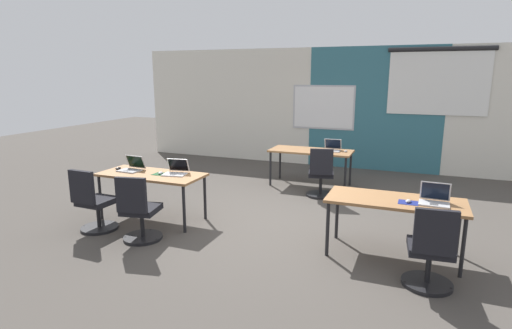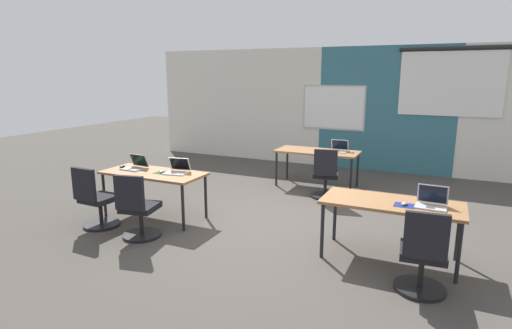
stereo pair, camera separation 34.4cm
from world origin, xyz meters
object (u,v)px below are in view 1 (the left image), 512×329
at_px(chair_far_right, 321,177).
at_px(chair_near_left_end, 94,206).
at_px(laptop_near_right_end, 434,199).
at_px(desk_near_left, 152,177).
at_px(laptop_near_left_end, 131,167).
at_px(chair_near_right_end, 430,255).
at_px(mouse_near_right_end, 408,201).
at_px(laptop_far_right, 332,148).
at_px(laptop_near_left_inner, 176,171).
at_px(desk_far_center, 311,153).
at_px(mouse_near_left_end, 118,168).
at_px(desk_near_right, 395,204).
at_px(mouse_near_left_inner, 161,173).
at_px(mouse_far_right, 346,151).
at_px(chair_near_left_inner, 139,214).

xyz_separation_m(chair_far_right, chair_near_left_end, (-2.59, -2.82, 0.00)).
bearing_deg(laptop_near_right_end, desk_near_left, -177.52).
height_order(laptop_near_left_end, chair_near_left_end, laptop_near_left_end).
height_order(laptop_near_right_end, chair_near_right_end, laptop_near_right_end).
height_order(mouse_near_right_end, chair_near_right_end, chair_near_right_end).
bearing_deg(chair_far_right, laptop_far_right, -104.77).
distance_m(chair_far_right, laptop_near_right_end, 2.79).
relative_size(chair_near_right_end, laptop_near_left_inner, 2.41).
xyz_separation_m(desk_far_center, mouse_near_left_end, (-2.40, -2.76, 0.08)).
relative_size(desk_near_right, mouse_near_left_inner, 15.46).
bearing_deg(laptop_near_right_end, desk_far_center, 130.34).
height_order(mouse_far_right, mouse_near_left_inner, mouse_near_left_inner).
xyz_separation_m(chair_far_right, chair_near_left_inner, (-1.77, -2.88, 0.00)).
height_order(mouse_near_left_end, chair_near_left_end, chair_near_left_end).
bearing_deg(chair_near_left_end, mouse_far_right, -127.23).
bearing_deg(mouse_far_right, mouse_near_left_inner, -128.68).
bearing_deg(desk_near_right, laptop_near_right_end, -0.59).
relative_size(laptop_near_left_end, chair_near_left_end, 0.38).
xyz_separation_m(mouse_far_right, chair_near_left_inner, (-2.07, -3.63, -0.36)).
bearing_deg(mouse_far_right, chair_near_left_inner, -119.73).
distance_m(chair_near_left_end, chair_near_left_inner, 0.82).
bearing_deg(mouse_near_left_inner, mouse_near_left_end, 178.32).
relative_size(desk_far_center, laptop_near_left_end, 4.64).
distance_m(desk_near_right, desk_far_center, 3.30).
bearing_deg(chair_near_right_end, laptop_far_right, -68.71).
height_order(chair_far_right, laptop_near_right_end, laptop_near_right_end).
bearing_deg(chair_near_left_inner, chair_near_left_end, -15.82).
distance_m(desk_far_center, chair_far_right, 0.85).
height_order(laptop_near_right_end, chair_near_left_inner, laptop_near_right_end).
xyz_separation_m(desk_far_center, chair_near_left_inner, (-1.40, -3.58, -0.28)).
bearing_deg(mouse_near_left_end, desk_far_center, 49.04).
bearing_deg(laptop_near_left_end, laptop_near_right_end, 2.15).
height_order(laptop_far_right, laptop_near_right_end, laptop_near_right_end).
xyz_separation_m(laptop_near_right_end, mouse_near_left_inner, (-3.77, 0.02, -0.03)).
bearing_deg(laptop_near_left_end, mouse_near_left_end, -174.52).
height_order(desk_near_left, mouse_near_left_inner, mouse_near_left_inner).
xyz_separation_m(desk_near_right, laptop_near_left_inner, (-3.13, 0.10, 0.11)).
relative_size(chair_near_left_end, mouse_near_right_end, 8.22).
bearing_deg(mouse_near_right_end, mouse_near_left_inner, 178.43).
bearing_deg(chair_near_left_end, chair_near_left_inner, 177.65).
bearing_deg(laptop_far_right, laptop_near_left_end, -134.18).
xyz_separation_m(desk_near_right, chair_near_left_inner, (-3.15, -0.78, -0.28)).
distance_m(desk_far_center, mouse_far_right, 0.68).
bearing_deg(mouse_near_left_end, desk_near_left, -3.16).
distance_m(laptop_near_right_end, mouse_near_left_inner, 3.77).
xyz_separation_m(mouse_far_right, chair_near_right_end, (1.48, -3.54, -0.36)).
bearing_deg(laptop_far_right, mouse_near_left_end, -136.72).
bearing_deg(desk_far_center, laptop_far_right, 10.98).
bearing_deg(chair_near_right_end, mouse_near_left_inner, -15.59).
height_order(chair_near_right_end, mouse_near_left_inner, chair_near_right_end).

